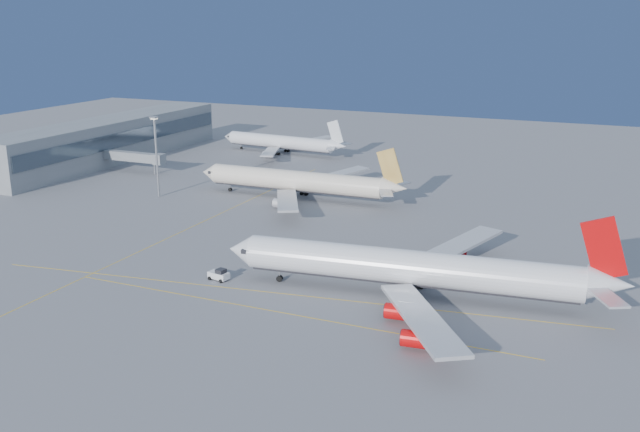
{
  "coord_description": "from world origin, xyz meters",
  "views": [
    {
      "loc": [
        58.26,
        -118.92,
        51.18
      ],
      "look_at": [
        -4.67,
        24.17,
        7.0
      ],
      "focal_mm": 40.0,
      "sensor_mm": 36.0,
      "label": 1
    }
  ],
  "objects_px": {
    "airliner_third": "(283,142)",
    "pushback_tug": "(219,275)",
    "airliner_etihad": "(300,181)",
    "light_mast": "(156,150)",
    "airliner_virgin": "(417,269)"
  },
  "relations": [
    {
      "from": "pushback_tug",
      "to": "light_mast",
      "type": "height_order",
      "value": "light_mast"
    },
    {
      "from": "light_mast",
      "to": "airliner_virgin",
      "type": "bearing_deg",
      "value": -26.05
    },
    {
      "from": "airliner_third",
      "to": "pushback_tug",
      "type": "height_order",
      "value": "airliner_third"
    },
    {
      "from": "airliner_third",
      "to": "light_mast",
      "type": "distance_m",
      "value": 75.37
    },
    {
      "from": "airliner_third",
      "to": "pushback_tug",
      "type": "distance_m",
      "value": 135.41
    },
    {
      "from": "airliner_virgin",
      "to": "light_mast",
      "type": "xyz_separation_m",
      "value": [
        -90.73,
        44.36,
        8.19
      ]
    },
    {
      "from": "airliner_virgin",
      "to": "pushback_tug",
      "type": "height_order",
      "value": "airliner_virgin"
    },
    {
      "from": "airliner_third",
      "to": "airliner_virgin",
      "type": "bearing_deg",
      "value": -48.8
    },
    {
      "from": "airliner_virgin",
      "to": "light_mast",
      "type": "distance_m",
      "value": 101.32
    },
    {
      "from": "airliner_virgin",
      "to": "airliner_etihad",
      "type": "bearing_deg",
      "value": 125.14
    },
    {
      "from": "pushback_tug",
      "to": "light_mast",
      "type": "relative_size",
      "value": 0.19
    },
    {
      "from": "airliner_virgin",
      "to": "airliner_third",
      "type": "xyz_separation_m",
      "value": [
        -87.61,
        119.07,
        -1.22
      ]
    },
    {
      "from": "pushback_tug",
      "to": "airliner_third",
      "type": "bearing_deg",
      "value": 120.97
    },
    {
      "from": "airliner_etihad",
      "to": "airliner_third",
      "type": "distance_m",
      "value": 69.98
    },
    {
      "from": "light_mast",
      "to": "airliner_third",
      "type": "bearing_deg",
      "value": 87.61
    }
  ]
}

